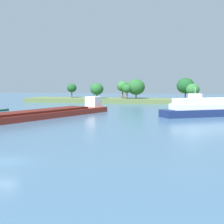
% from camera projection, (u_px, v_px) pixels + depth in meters
% --- Properties ---
extents(ground_plane, '(400.00, 400.00, 0.00)m').
position_uv_depth(ground_plane, '(5.00, 162.00, 34.48)').
color(ground_plane, '#3D607F').
extents(treeline_island, '(95.11, 15.17, 9.68)m').
position_uv_depth(treeline_island, '(147.00, 97.00, 130.37)').
color(treeline_island, '#566B3D').
rests_on(treeline_island, ground).
extents(cargo_barge, '(21.24, 42.40, 5.94)m').
position_uv_depth(cargo_barge, '(45.00, 113.00, 77.14)').
color(cargo_barge, maroon).
rests_on(cargo_barge, ground).
extents(white_riverboat, '(21.31, 15.50, 6.82)m').
position_uv_depth(white_riverboat, '(205.00, 108.00, 80.01)').
color(white_riverboat, navy).
rests_on(white_riverboat, ground).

